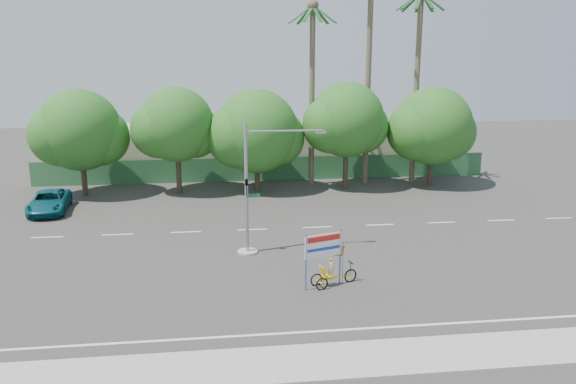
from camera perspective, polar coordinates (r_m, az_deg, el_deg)
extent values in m
plane|color=#33302D|center=(27.01, 1.69, -8.82)|extent=(120.00, 120.00, 0.00)
cube|color=gray|center=(20.38, 5.00, -16.74)|extent=(50.00, 2.40, 0.12)
cube|color=#336B3D|center=(47.23, -2.23, 2.37)|extent=(38.00, 0.08, 2.00)
cube|color=beige|center=(51.69, -13.81, 4.10)|extent=(12.00, 8.00, 4.00)
cube|color=beige|center=(52.70, 6.07, 4.39)|extent=(14.00, 8.00, 3.60)
cylinder|color=#473828|center=(44.67, -20.05, 1.85)|extent=(0.40, 0.40, 3.52)
sphere|color=#1C601C|center=(44.17, -20.39, 5.91)|extent=(6.00, 6.00, 6.00)
sphere|color=#1C601C|center=(44.24, -18.53, 5.34)|extent=(4.32, 4.32, 4.32)
sphere|color=#1C601C|center=(44.30, -22.13, 5.36)|extent=(4.56, 4.56, 4.56)
cylinder|color=#473828|center=(43.59, -11.06, 2.31)|extent=(0.40, 0.40, 3.74)
sphere|color=#1C601C|center=(43.06, -11.27, 6.74)|extent=(5.60, 5.60, 5.60)
sphere|color=#1C601C|center=(43.35, -9.54, 6.07)|extent=(4.03, 4.03, 4.03)
sphere|color=#1C601C|center=(42.96, -12.96, 6.19)|extent=(4.26, 4.26, 4.26)
cylinder|color=#473828|center=(43.61, -3.16, 2.26)|extent=(0.40, 0.40, 3.30)
sphere|color=#1C601C|center=(43.11, -3.21, 6.17)|extent=(6.40, 6.40, 6.40)
sphere|color=#1C601C|center=(43.59, -1.33, 5.57)|extent=(4.61, 4.61, 4.61)
sphere|color=#1C601C|center=(42.83, -5.12, 5.68)|extent=(4.86, 4.86, 4.86)
cylinder|color=#473828|center=(44.56, 5.86, 2.83)|extent=(0.40, 0.40, 3.87)
sphere|color=#1C601C|center=(44.02, 5.98, 7.33)|extent=(5.80, 5.80, 5.80)
sphere|color=#1C601C|center=(44.69, 7.51, 6.59)|extent=(4.18, 4.18, 4.18)
sphere|color=#1C601C|center=(43.55, 4.35, 6.83)|extent=(4.41, 4.41, 4.41)
cylinder|color=#473828|center=(46.64, 14.28, 2.69)|extent=(0.40, 0.40, 3.43)
sphere|color=#1C601C|center=(46.16, 14.51, 6.49)|extent=(6.20, 6.20, 6.20)
sphere|color=#1C601C|center=(47.03, 15.93, 5.86)|extent=(4.46, 4.46, 4.46)
sphere|color=#1C601C|center=(45.48, 12.96, 6.08)|extent=(4.71, 4.71, 4.71)
cylinder|color=#70604C|center=(45.72, 8.14, 11.34)|extent=(0.44, 0.44, 17.00)
cylinder|color=#70604C|center=(46.97, 12.89, 9.97)|extent=(0.44, 0.44, 15.00)
cube|color=#1C4C21|center=(47.36, 14.48, 18.21)|extent=(1.91, 0.28, 1.36)
cube|color=#1C4C21|center=(47.85, 13.95, 18.19)|extent=(1.65, 1.44, 1.36)
cube|color=#1C4C21|center=(47.97, 13.15, 18.22)|extent=(0.61, 1.93, 1.36)
cube|color=#1C4C21|center=(47.65, 12.45, 18.29)|extent=(1.20, 1.80, 1.36)
cube|color=#1C4C21|center=(47.05, 12.15, 18.37)|extent=(1.89, 0.92, 1.36)
cube|color=#1C4C21|center=(46.45, 12.42, 18.42)|extent=(1.89, 0.92, 1.36)
cube|color=#1C4C21|center=(46.12, 13.14, 18.41)|extent=(1.20, 1.80, 1.36)
cube|color=#1C4C21|center=(46.23, 13.97, 18.36)|extent=(0.61, 1.93, 1.36)
cube|color=#1C4C21|center=(46.72, 14.50, 18.28)|extent=(1.65, 1.44, 1.36)
cylinder|color=#70604C|center=(44.86, 2.44, 9.49)|extent=(0.44, 0.44, 14.00)
sphere|color=#70604C|center=(44.87, 2.53, 18.44)|extent=(0.90, 0.90, 0.90)
cube|color=#1C4C21|center=(44.99, 3.77, 17.57)|extent=(1.91, 0.28, 1.36)
cube|color=#1C4C21|center=(45.54, 3.33, 17.53)|extent=(1.65, 1.44, 1.36)
cube|color=#1C4C21|center=(45.76, 2.54, 17.53)|extent=(0.61, 1.93, 1.36)
cube|color=#1C4C21|center=(45.55, 1.73, 17.55)|extent=(1.20, 1.80, 1.36)
cube|color=#1C4C21|center=(45.01, 1.29, 17.60)|extent=(1.89, 0.92, 1.36)
cube|color=#1C4C21|center=(44.37, 1.41, 17.65)|extent=(1.89, 0.92, 1.36)
cube|color=#1C4C21|center=(43.95, 2.07, 17.68)|extent=(1.20, 1.80, 1.36)
cube|color=#1C4C21|center=(43.94, 2.95, 17.67)|extent=(0.61, 1.93, 1.36)
cube|color=#1C4C21|center=(44.35, 3.62, 17.63)|extent=(1.65, 1.44, 1.36)
cylinder|color=gray|center=(30.48, -4.13, -6.05)|extent=(1.10, 1.10, 0.10)
cylinder|color=gray|center=(29.48, -4.25, 0.26)|extent=(0.18, 0.18, 7.00)
cylinder|color=gray|center=(29.08, -0.39, 6.23)|extent=(4.00, 0.10, 0.10)
cube|color=gray|center=(29.37, 3.31, 6.08)|extent=(0.55, 0.20, 0.12)
imported|color=black|center=(29.24, -4.23, 0.35)|extent=(0.16, 0.20, 1.00)
cube|color=#14662D|center=(29.58, -3.56, -0.38)|extent=(0.70, 0.04, 0.18)
torus|color=black|center=(26.76, 6.36, -8.45)|extent=(0.65, 0.27, 0.66)
torus|color=black|center=(26.23, 2.90, -8.90)|extent=(0.61, 0.26, 0.62)
torus|color=black|center=(25.78, 3.47, -9.33)|extent=(0.61, 0.26, 0.62)
cube|color=yellow|center=(26.35, 4.80, -8.64)|extent=(1.60, 0.56, 0.06)
cube|color=yellow|center=(26.00, 3.18, -9.07)|extent=(0.23, 0.58, 0.05)
cube|color=yellow|center=(26.12, 4.05, -8.51)|extent=(0.59, 0.54, 0.06)
cube|color=yellow|center=(25.90, 3.54, -8.05)|extent=(0.34, 0.46, 0.53)
cylinder|color=black|center=(26.62, 6.38, -7.67)|extent=(0.04, 0.04, 0.54)
cube|color=black|center=(26.52, 6.40, -7.14)|extent=(0.17, 0.43, 0.04)
imported|color=#CCB284|center=(26.04, 4.35, -7.70)|extent=(0.36, 0.44, 1.06)
cylinder|color=#1A36C6|center=(25.32, 1.83, -7.20)|extent=(0.07, 0.07, 2.64)
cylinder|color=#1A36C6|center=(26.11, 5.31, -6.59)|extent=(0.07, 0.07, 2.64)
cube|color=white|center=(25.47, 3.62, -5.45)|extent=(1.78, 0.61, 1.07)
cube|color=red|center=(25.33, 3.67, -4.75)|extent=(1.59, 0.52, 0.25)
cube|color=#1A36C6|center=(25.49, 3.66, -5.79)|extent=(1.59, 0.52, 0.14)
cylinder|color=black|center=(26.28, 5.58, -7.14)|extent=(0.02, 0.02, 2.05)
cube|color=red|center=(25.90, 4.95, -5.95)|extent=(0.83, 0.28, 0.64)
imported|color=#0D5260|center=(41.15, -23.09, -0.91)|extent=(2.86, 5.31, 1.42)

